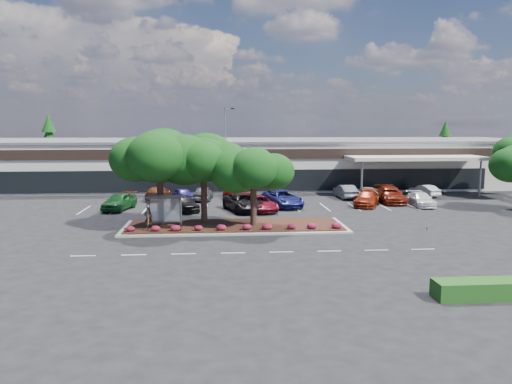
{
  "coord_description": "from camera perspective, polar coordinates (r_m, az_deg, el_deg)",
  "views": [
    {
      "loc": [
        -3.33,
        -35.8,
        8.36
      ],
      "look_at": [
        -0.09,
        6.35,
        2.6
      ],
      "focal_mm": 35.0,
      "sensor_mm": 36.0,
      "label": 1
    }
  ],
  "objects": [
    {
      "name": "conifer_north_west",
      "position": [
        86.11,
        -22.52,
        4.94
      ],
      "size": [
        4.4,
        4.4,
        10.0
      ],
      "primitive_type": "cone",
      "color": "#0C390C",
      "rests_on": "ground"
    },
    {
      "name": "car_17",
      "position": [
        61.34,
        18.67,
        0.15
      ],
      "size": [
        2.53,
        4.34,
        1.35
      ],
      "primitive_type": "imported",
      "rotation": [
        0.0,
        0.0,
        3.43
      ],
      "color": "silver",
      "rests_on": "ground"
    },
    {
      "name": "car_14",
      "position": [
        57.55,
        10.17,
        0.06
      ],
      "size": [
        1.9,
        4.78,
        1.55
      ],
      "primitive_type": "imported",
      "rotation": [
        0.0,
        0.0,
        3.2
      ],
      "color": "slate",
      "rests_on": "ground"
    },
    {
      "name": "landscape_island",
      "position": [
        40.67,
        -2.43,
        -3.93
      ],
      "size": [
        18.0,
        6.0,
        0.26
      ],
      "color": "#9E9D99",
      "rests_on": "ground"
    },
    {
      "name": "car_12",
      "position": [
        54.88,
        -2.21,
        -0.17
      ],
      "size": [
        3.44,
        5.02,
        1.59
      ],
      "primitive_type": "imported",
      "rotation": [
        0.0,
        0.0,
        3.51
      ],
      "color": "#9B090D",
      "rests_on": "ground"
    },
    {
      "name": "car_0",
      "position": [
        50.75,
        -15.36,
        -1.04
      ],
      "size": [
        3.18,
        5.28,
        1.68
      ],
      "primitive_type": "imported",
      "rotation": [
        0.0,
        0.0,
        -0.26
      ],
      "color": "#165220",
      "rests_on": "ground"
    },
    {
      "name": "car_10",
      "position": [
        55.15,
        -8.47,
        -0.26
      ],
      "size": [
        3.0,
        4.71,
        1.49
      ],
      "primitive_type": "imported",
      "rotation": [
        0.0,
        0.0,
        3.45
      ],
      "color": "navy",
      "rests_on": "ground"
    },
    {
      "name": "conifer_north_east",
      "position": [
        88.19,
        20.73,
        4.75
      ],
      "size": [
        3.96,
        3.96,
        9.0
      ],
      "primitive_type": "cone",
      "color": "#0C390C",
      "rests_on": "ground"
    },
    {
      "name": "car_4",
      "position": [
        48.18,
        0.3,
        -1.33
      ],
      "size": [
        4.05,
        5.88,
        1.49
      ],
      "primitive_type": "imported",
      "rotation": [
        0.0,
        0.0,
        0.32
      ],
      "color": "maroon",
      "rests_on": "ground"
    },
    {
      "name": "car_16",
      "position": [
        57.17,
        14.9,
        -0.11
      ],
      "size": [
        3.91,
        5.88,
        1.58
      ],
      "primitive_type": "imported",
      "rotation": [
        0.0,
        0.0,
        2.8
      ],
      "color": "brown",
      "rests_on": "ground"
    },
    {
      "name": "car_11",
      "position": [
        55.43,
        -6.06,
        -0.14
      ],
      "size": [
        2.27,
        4.77,
        1.58
      ],
      "primitive_type": "imported",
      "rotation": [
        0.0,
        0.0,
        3.05
      ],
      "color": "#515057",
      "rests_on": "ground"
    },
    {
      "name": "person_waiting",
      "position": [
        39.98,
        -12.21,
        -2.89
      ],
      "size": [
        0.7,
        0.57,
        1.67
      ],
      "primitive_type": "imported",
      "rotation": [
        0.0,
        0.0,
        3.47
      ],
      "color": "#594C47",
      "rests_on": "landscape_island"
    },
    {
      "name": "hedge_south_east",
      "position": [
        27.16,
        25.66,
        -9.96
      ],
      "size": [
        6.0,
        1.3,
        0.9
      ],
      "primitive_type": "cube",
      "color": "#1A4B15",
      "rests_on": "ground"
    },
    {
      "name": "car_5",
      "position": [
        50.94,
        3.07,
        -0.74
      ],
      "size": [
        4.29,
        6.58,
        1.68
      ],
      "primitive_type": "imported",
      "rotation": [
        0.0,
        0.0,
        0.27
      ],
      "color": "navy",
      "rests_on": "ground"
    },
    {
      "name": "island_tree_east",
      "position": [
        39.9,
        -0.29,
        0.78
      ],
      "size": [
        5.8,
        5.8,
        6.5
      ],
      "primitive_type": null,
      "color": "#0C390C",
      "rests_on": "landscape_island"
    },
    {
      "name": "car_15",
      "position": [
        57.73,
        12.63,
        -0.08
      ],
      "size": [
        3.34,
        5.22,
        1.34
      ],
      "primitive_type": "imported",
      "rotation": [
        0.0,
        0.0,
        2.89
      ],
      "color": "#B5B5B5",
      "rests_on": "ground"
    },
    {
      "name": "survey_stake",
      "position": [
        37.89,
        18.92,
        -4.37
      ],
      "size": [
        0.08,
        0.14,
        1.05
      ],
      "color": "#987A4F",
      "rests_on": "ground"
    },
    {
      "name": "lane_markings",
      "position": [
        47.08,
        -0.44,
        -2.46
      ],
      "size": [
        33.12,
        20.06,
        0.01
      ],
      "color": "silver",
      "rests_on": "ground"
    },
    {
      "name": "retail_store",
      "position": [
        69.99,
        -1.6,
        3.49
      ],
      "size": [
        80.4,
        25.2,
        6.25
      ],
      "color": "beige",
      "rests_on": "ground"
    },
    {
      "name": "car_3",
      "position": [
        48.25,
        -1.4,
        -1.22
      ],
      "size": [
        4.38,
        6.54,
        1.67
      ],
      "primitive_type": "imported",
      "rotation": [
        0.0,
        0.0,
        0.29
      ],
      "color": "black",
      "rests_on": "ground"
    },
    {
      "name": "car_1",
      "position": [
        52.93,
        -15.25,
        -0.88
      ],
      "size": [
        3.07,
        4.9,
        1.32
      ],
      "primitive_type": "imported",
      "rotation": [
        0.0,
        0.0,
        -0.29
      ],
      "color": "maroon",
      "rests_on": "ground"
    },
    {
      "name": "ground",
      "position": [
        36.92,
        0.9,
        -5.33
      ],
      "size": [
        160.0,
        160.0,
        0.0
      ],
      "primitive_type": "plane",
      "color": "black",
      "rests_on": "ground"
    },
    {
      "name": "light_pole",
      "position": [
        63.96,
        -3.42,
        4.46
      ],
      "size": [
        1.39,
        0.86,
        10.54
      ],
      "rotation": [
        0.0,
        0.0,
        0.41
      ],
      "color": "#9E9D99",
      "rests_on": "ground"
    },
    {
      "name": "car_9",
      "position": [
        56.7,
        -11.14,
        -0.11
      ],
      "size": [
        2.65,
        5.33,
        1.49
      ],
      "primitive_type": "imported",
      "rotation": [
        0.0,
        0.0,
        3.03
      ],
      "color": "#662E14",
      "rests_on": "ground"
    },
    {
      "name": "car_6",
      "position": [
        52.56,
        12.56,
        -0.73
      ],
      "size": [
        4.15,
        5.72,
        1.54
      ],
      "primitive_type": "imported",
      "rotation": [
        0.0,
        0.0,
        -0.43
      ],
      "color": "maroon",
      "rests_on": "ground"
    },
    {
      "name": "car_8",
      "position": [
        55.4,
        15.09,
        -0.3
      ],
      "size": [
        2.78,
        5.99,
        1.69
      ],
      "primitive_type": "imported",
      "rotation": [
        0.0,
        0.0,
        -0.07
      ],
      "color": "maroon",
      "rests_on": "ground"
    },
    {
      "name": "car_7",
      "position": [
        53.94,
        18.32,
        -0.81
      ],
      "size": [
        2.2,
        4.87,
        1.38
      ],
      "primitive_type": "imported",
      "rotation": [
        0.0,
        0.0,
        -0.05
      ],
      "color": "white",
      "rests_on": "ground"
    },
    {
      "name": "island_tree_mid",
      "position": [
        41.26,
        -5.99,
        1.54
      ],
      "size": [
        6.6,
        6.6,
        7.32
      ],
      "primitive_type": null,
      "color": "#0C390C",
      "rests_on": "landscape_island"
    },
    {
      "name": "island_tree_west",
      "position": [
        40.79,
        -10.95,
        1.77
      ],
      "size": [
        7.2,
        7.2,
        7.89
      ],
      "primitive_type": null,
      "color": "#0C390C",
      "rests_on": "landscape_island"
    },
    {
      "name": "car_2",
      "position": [
        48.77,
        -8.11,
        -1.27
      ],
      "size": [
        3.41,
        4.87,
        1.54
      ],
      "primitive_type": "imported",
      "rotation": [
        0.0,
        0.0,
        0.39
      ],
      "color": "black",
      "rests_on": "ground"
    },
    {
      "name": "shrub_row",
      "position": [
        38.54,
        -2.33,
        -4.0
      ],
      "size": [
        17.0,
        0.8,
        0.5
      ],
      "primitive_type": null,
      "color": "maroon",
      "rests_on": "landscape_island"
    },
    {
      "name": "bus_shelter",
      "position": [
        39.45,
        -10.41,
        -1.2
      ],
      "size": [
        2.75,
        1.55,
        2.59
      ],
      "color": "black",
      "rests_on": "landscape_island"
    }
  ]
}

